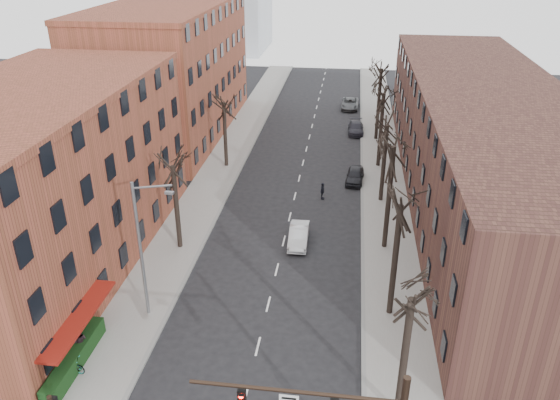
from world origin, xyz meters
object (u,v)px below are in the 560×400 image
(parked_car_near, at_px, (355,175))
(bicycle, at_px, (70,364))
(parked_car_mid, at_px, (356,128))
(silver_sedan, at_px, (299,235))

(parked_car_near, relative_size, bicycle, 2.11)
(parked_car_mid, height_order, bicycle, parked_car_mid)
(parked_car_mid, xyz_separation_m, bicycle, (-14.90, -41.46, 0.01))
(bicycle, bearing_deg, parked_car_near, -18.34)
(parked_car_near, xyz_separation_m, parked_car_mid, (0.00, 14.19, -0.04))
(parked_car_near, relative_size, parked_car_mid, 0.90)
(parked_car_near, distance_m, bicycle, 31.07)
(silver_sedan, xyz_separation_m, parked_car_mid, (4.15, 26.22, -0.04))
(silver_sedan, height_order, parked_car_near, silver_sedan)
(silver_sedan, distance_m, bicycle, 18.65)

